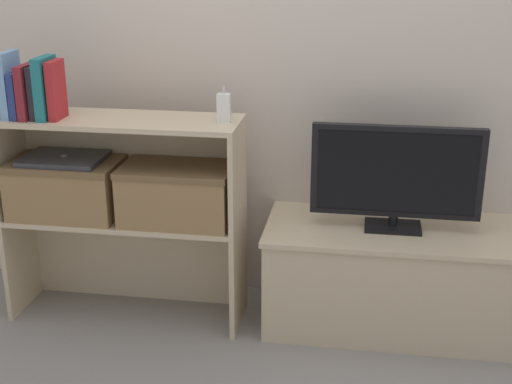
{
  "coord_description": "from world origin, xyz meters",
  "views": [
    {
      "loc": [
        0.41,
        -2.43,
        1.51
      ],
      "look_at": [
        0.0,
        0.15,
        0.58
      ],
      "focal_mm": 50.0,
      "sensor_mm": 36.0,
      "label": 1
    }
  ],
  "objects_px": {
    "laptop": "(64,159)",
    "tv_stand": "(389,277)",
    "book_charcoal": "(37,92)",
    "book_teal": "(46,88)",
    "book_maroon": "(28,91)",
    "book_ivory": "(3,90)",
    "baby_monitor": "(224,108)",
    "storage_basket_left": "(66,185)",
    "storage_basket_right": "(177,191)",
    "tv": "(396,175)",
    "book_navy": "(19,95)",
    "book_skyblue": "(10,85)",
    "book_crimson": "(56,90)"
  },
  "relations": [
    {
      "from": "book_ivory",
      "to": "book_maroon",
      "type": "distance_m",
      "value": 0.1
    },
    {
      "from": "book_charcoal",
      "to": "storage_basket_right",
      "type": "bearing_deg",
      "value": 3.68
    },
    {
      "from": "book_navy",
      "to": "book_maroon",
      "type": "relative_size",
      "value": 0.86
    },
    {
      "from": "laptop",
      "to": "tv_stand",
      "type": "bearing_deg",
      "value": 3.71
    },
    {
      "from": "book_ivory",
      "to": "book_skyblue",
      "type": "distance_m",
      "value": 0.04
    },
    {
      "from": "book_ivory",
      "to": "baby_monitor",
      "type": "xyz_separation_m",
      "value": [
        0.86,
        0.05,
        -0.05
      ]
    },
    {
      "from": "book_charcoal",
      "to": "laptop",
      "type": "distance_m",
      "value": 0.28
    },
    {
      "from": "tv_stand",
      "to": "storage_basket_right",
      "type": "height_order",
      "value": "storage_basket_right"
    },
    {
      "from": "book_skyblue",
      "to": "storage_basket_left",
      "type": "height_order",
      "value": "book_skyblue"
    },
    {
      "from": "book_ivory",
      "to": "storage_basket_left",
      "type": "distance_m",
      "value": 0.44
    },
    {
      "from": "tv",
      "to": "book_ivory",
      "type": "relative_size",
      "value": 3.13
    },
    {
      "from": "book_navy",
      "to": "laptop",
      "type": "distance_m",
      "value": 0.3
    },
    {
      "from": "tv_stand",
      "to": "book_ivory",
      "type": "xyz_separation_m",
      "value": [
        -1.52,
        -0.12,
        0.74
      ]
    },
    {
      "from": "tv",
      "to": "book_navy",
      "type": "distance_m",
      "value": 1.49
    },
    {
      "from": "book_maroon",
      "to": "book_crimson",
      "type": "relative_size",
      "value": 0.92
    },
    {
      "from": "book_maroon",
      "to": "laptop",
      "type": "bearing_deg",
      "value": 18.18
    },
    {
      "from": "book_ivory",
      "to": "book_teal",
      "type": "xyz_separation_m",
      "value": [
        0.18,
        0.0,
        0.01
      ]
    },
    {
      "from": "book_crimson",
      "to": "book_skyblue",
      "type": "bearing_deg",
      "value": 180.0
    },
    {
      "from": "book_skyblue",
      "to": "baby_monitor",
      "type": "distance_m",
      "value": 0.83
    },
    {
      "from": "book_maroon",
      "to": "book_crimson",
      "type": "height_order",
      "value": "book_crimson"
    },
    {
      "from": "book_skyblue",
      "to": "baby_monitor",
      "type": "bearing_deg",
      "value": 3.39
    },
    {
      "from": "book_charcoal",
      "to": "book_teal",
      "type": "relative_size",
      "value": 0.85
    },
    {
      "from": "book_maroon",
      "to": "book_teal",
      "type": "distance_m",
      "value": 0.07
    },
    {
      "from": "storage_basket_left",
      "to": "laptop",
      "type": "xyz_separation_m",
      "value": [
        0.0,
        0.0,
        0.11
      ]
    },
    {
      "from": "tv",
      "to": "storage_basket_left",
      "type": "xyz_separation_m",
      "value": [
        -1.31,
        -0.08,
        -0.09
      ]
    },
    {
      "from": "book_ivory",
      "to": "book_skyblue",
      "type": "xyz_separation_m",
      "value": [
        0.03,
        0.0,
        0.02
      ]
    },
    {
      "from": "tv_stand",
      "to": "book_maroon",
      "type": "xyz_separation_m",
      "value": [
        -1.41,
        -0.12,
        0.74
      ]
    },
    {
      "from": "book_ivory",
      "to": "book_charcoal",
      "type": "relative_size",
      "value": 1.03
    },
    {
      "from": "book_teal",
      "to": "book_charcoal",
      "type": "bearing_deg",
      "value": -180.0
    },
    {
      "from": "book_navy",
      "to": "baby_monitor",
      "type": "xyz_separation_m",
      "value": [
        0.79,
        0.05,
        -0.03
      ]
    },
    {
      "from": "book_ivory",
      "to": "storage_basket_left",
      "type": "relative_size",
      "value": 0.48
    },
    {
      "from": "storage_basket_left",
      "to": "storage_basket_right",
      "type": "xyz_separation_m",
      "value": [
        0.46,
        0.0,
        0.0
      ]
    },
    {
      "from": "laptop",
      "to": "tv",
      "type": "bearing_deg",
      "value": 3.64
    },
    {
      "from": "book_skyblue",
      "to": "tv",
      "type": "bearing_deg",
      "value": 4.51
    },
    {
      "from": "book_ivory",
      "to": "book_skyblue",
      "type": "height_order",
      "value": "book_skyblue"
    },
    {
      "from": "tv_stand",
      "to": "storage_basket_left",
      "type": "height_order",
      "value": "storage_basket_left"
    },
    {
      "from": "book_maroon",
      "to": "book_navy",
      "type": "bearing_deg",
      "value": -180.0
    },
    {
      "from": "tv",
      "to": "storage_basket_right",
      "type": "distance_m",
      "value": 0.86
    },
    {
      "from": "book_skyblue",
      "to": "storage_basket_right",
      "type": "height_order",
      "value": "book_skyblue"
    },
    {
      "from": "storage_basket_right",
      "to": "book_charcoal",
      "type": "bearing_deg",
      "value": -176.32
    },
    {
      "from": "book_crimson",
      "to": "storage_basket_right",
      "type": "distance_m",
      "value": 0.6
    },
    {
      "from": "book_maroon",
      "to": "baby_monitor",
      "type": "height_order",
      "value": "book_maroon"
    },
    {
      "from": "tv_stand",
      "to": "laptop",
      "type": "xyz_separation_m",
      "value": [
        -1.31,
        -0.08,
        0.47
      ]
    },
    {
      "from": "tv_stand",
      "to": "book_skyblue",
      "type": "xyz_separation_m",
      "value": [
        -1.49,
        -0.12,
        0.76
      ]
    },
    {
      "from": "tv_stand",
      "to": "storage_basket_right",
      "type": "distance_m",
      "value": 0.92
    },
    {
      "from": "book_charcoal",
      "to": "storage_basket_right",
      "type": "height_order",
      "value": "book_charcoal"
    },
    {
      "from": "book_charcoal",
      "to": "storage_basket_right",
      "type": "distance_m",
      "value": 0.66
    },
    {
      "from": "tv_stand",
      "to": "book_teal",
      "type": "distance_m",
      "value": 1.54
    },
    {
      "from": "book_ivory",
      "to": "book_navy",
      "type": "relative_size",
      "value": 1.17
    },
    {
      "from": "book_navy",
      "to": "book_charcoal",
      "type": "relative_size",
      "value": 0.89
    }
  ]
}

